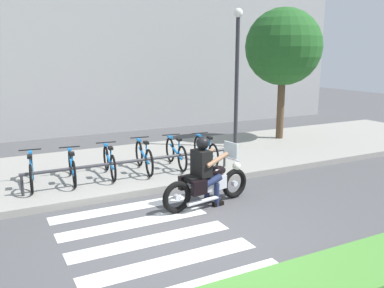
# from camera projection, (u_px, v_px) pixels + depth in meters

# --- Properties ---
(ground_plane) EXTENTS (48.00, 48.00, 0.00)m
(ground_plane) POSITION_uv_depth(u_px,v_px,m) (191.00, 232.00, 7.18)
(ground_plane) COLOR #4C4C4F
(sidewalk) EXTENTS (24.00, 4.40, 0.15)m
(sidewalk) POSITION_uv_depth(u_px,v_px,m) (116.00, 168.00, 10.88)
(sidewalk) COLOR gray
(sidewalk) RESTS_ON ground
(crosswalk_stripe_0) EXTENTS (2.80, 0.40, 0.01)m
(crosswalk_stripe_0) POSITION_uv_depth(u_px,v_px,m) (197.00, 288.00, 5.46)
(crosswalk_stripe_0) COLOR white
(crosswalk_stripe_0) RESTS_ON ground
(crosswalk_stripe_1) EXTENTS (2.80, 0.40, 0.01)m
(crosswalk_stripe_1) POSITION_uv_depth(u_px,v_px,m) (171.00, 262.00, 6.15)
(crosswalk_stripe_1) COLOR white
(crosswalk_stripe_1) RESTS_ON ground
(crosswalk_stripe_2) EXTENTS (2.80, 0.40, 0.01)m
(crosswalk_stripe_2) POSITION_uv_depth(u_px,v_px,m) (151.00, 240.00, 6.85)
(crosswalk_stripe_2) COLOR white
(crosswalk_stripe_2) RESTS_ON ground
(crosswalk_stripe_3) EXTENTS (2.80, 0.40, 0.01)m
(crosswalk_stripe_3) POSITION_uv_depth(u_px,v_px,m) (135.00, 223.00, 7.54)
(crosswalk_stripe_3) COLOR white
(crosswalk_stripe_3) RESTS_ON ground
(crosswalk_stripe_4) EXTENTS (2.80, 0.40, 0.01)m
(crosswalk_stripe_4) POSITION_uv_depth(u_px,v_px,m) (121.00, 209.00, 8.23)
(crosswalk_stripe_4) COLOR white
(crosswalk_stripe_4) RESTS_ON ground
(motorcycle) EXTENTS (2.11, 0.75, 1.23)m
(motorcycle) POSITION_uv_depth(u_px,v_px,m) (208.00, 183.00, 8.35)
(motorcycle) COLOR black
(motorcycle) RESTS_ON ground
(rider) EXTENTS (0.68, 0.60, 1.44)m
(rider) POSITION_uv_depth(u_px,v_px,m) (205.00, 166.00, 8.23)
(rider) COLOR black
(rider) RESTS_ON ground
(bicycle_0) EXTENTS (0.48, 1.65, 0.77)m
(bicycle_0) POSITION_uv_depth(u_px,v_px,m) (31.00, 171.00, 9.05)
(bicycle_0) COLOR black
(bicycle_0) RESTS_ON sidewalk
(bicycle_1) EXTENTS (0.48, 1.67, 0.73)m
(bicycle_1) POSITION_uv_depth(u_px,v_px,m) (72.00, 167.00, 9.45)
(bicycle_1) COLOR black
(bicycle_1) RESTS_ON sidewalk
(bicycle_2) EXTENTS (0.48, 1.62, 0.76)m
(bicycle_2) POSITION_uv_depth(u_px,v_px,m) (109.00, 162.00, 9.84)
(bicycle_2) COLOR black
(bicycle_2) RESTS_ON sidewalk
(bicycle_3) EXTENTS (0.48, 1.69, 0.80)m
(bicycle_3) POSITION_uv_depth(u_px,v_px,m) (144.00, 157.00, 10.23)
(bicycle_3) COLOR black
(bicycle_3) RESTS_ON sidewalk
(bicycle_4) EXTENTS (0.48, 1.65, 0.80)m
(bicycle_4) POSITION_uv_depth(u_px,v_px,m) (176.00, 153.00, 10.62)
(bicycle_4) COLOR black
(bicycle_4) RESTS_ON sidewalk
(bicycle_5) EXTENTS (0.48, 1.67, 0.76)m
(bicycle_5) POSITION_uv_depth(u_px,v_px,m) (206.00, 150.00, 11.02)
(bicycle_5) COLOR black
(bicycle_5) RESTS_ON sidewalk
(bike_rack) EXTENTS (4.98, 0.07, 0.49)m
(bike_rack) POSITION_uv_depth(u_px,v_px,m) (135.00, 162.00, 9.54)
(bike_rack) COLOR #333338
(bike_rack) RESTS_ON sidewalk
(street_lamp) EXTENTS (0.28, 0.28, 4.31)m
(street_lamp) POSITION_uv_depth(u_px,v_px,m) (237.00, 67.00, 12.46)
(street_lamp) COLOR #2D2D33
(street_lamp) RESTS_ON ground
(tree_near_rack) EXTENTS (2.53, 2.53, 4.49)m
(tree_near_rack) POSITION_uv_depth(u_px,v_px,m) (283.00, 47.00, 13.61)
(tree_near_rack) COLOR brown
(tree_near_rack) RESTS_ON ground
(building_backdrop) EXTENTS (24.00, 1.20, 6.34)m
(building_backdrop) POSITION_uv_depth(u_px,v_px,m) (66.00, 49.00, 15.14)
(building_backdrop) COLOR #A2A2A2
(building_backdrop) RESTS_ON ground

